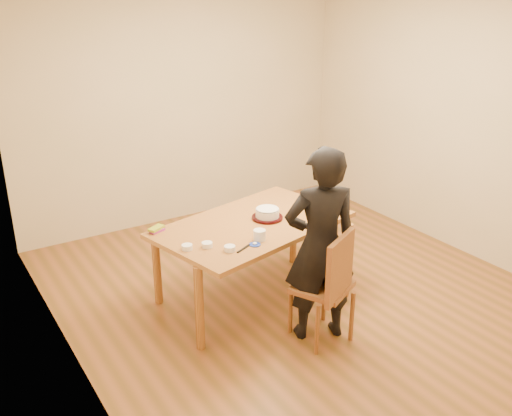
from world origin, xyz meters
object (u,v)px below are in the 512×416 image
dining_table (253,225)px  cake_plate (267,218)px  cake (267,213)px  dining_chair (322,287)px  person (320,246)px

dining_table → cake_plate: bearing=-12.1°
cake → dining_table: bearing=-179.3°
dining_table → dining_chair: (0.15, -0.78, -0.28)m
dining_table → cake_plate: cake_plate is taller
dining_chair → cake: (-0.00, 0.78, 0.35)m
dining_chair → cake: 0.85m
cake_plate → person: (0.00, -0.73, 0.03)m
cake_plate → cake: (0.00, 0.00, 0.04)m
dining_table → person: size_ratio=1.04×
dining_chair → cake_plate: size_ratio=1.50×
dining_table → person: 0.75m
dining_chair → cake_plate: bearing=63.8°
dining_chair → dining_table: bearing=74.7°
cake → person: person is taller
dining_table → dining_chair: 0.84m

